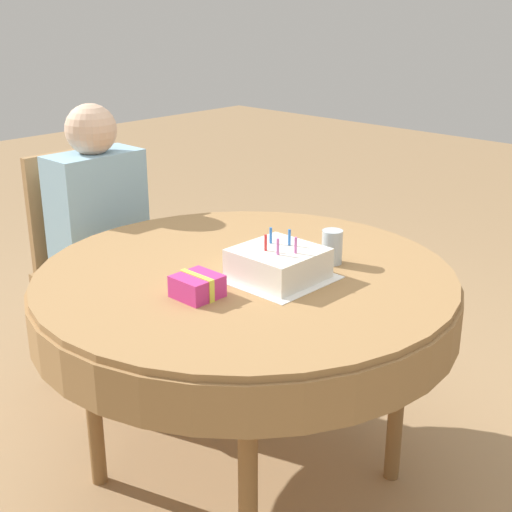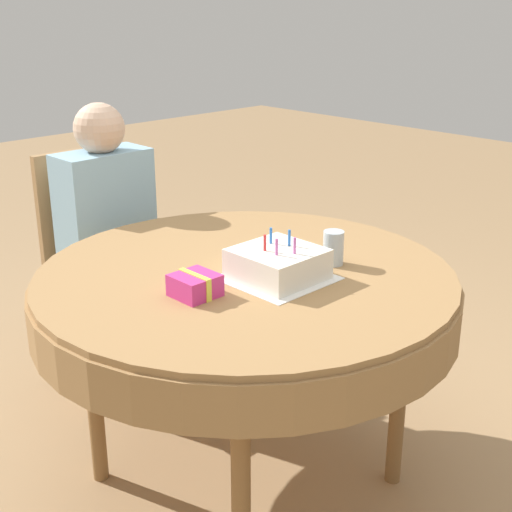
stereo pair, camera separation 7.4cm
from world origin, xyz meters
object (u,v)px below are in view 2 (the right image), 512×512
(person, at_px, (110,222))
(birthday_cake, at_px, (278,264))
(chair, at_px, (99,258))
(drinking_glass, at_px, (333,248))
(gift_box, at_px, (195,285))

(person, height_order, birthday_cake, person)
(chair, distance_m, person, 0.20)
(birthday_cake, bearing_deg, person, 87.01)
(drinking_glass, relative_size, gift_box, 0.88)
(person, xyz_separation_m, birthday_cake, (-0.05, -0.95, 0.10))
(birthday_cake, distance_m, gift_box, 0.26)
(gift_box, bearing_deg, chair, 72.89)
(chair, relative_size, drinking_glass, 8.96)
(person, height_order, drinking_glass, person)
(drinking_glass, xyz_separation_m, gift_box, (-0.45, 0.10, -0.02))
(chair, distance_m, gift_box, 1.05)
(person, relative_size, birthday_cake, 5.05)
(birthday_cake, height_order, drinking_glass, birthday_cake)
(person, height_order, gift_box, person)
(chair, relative_size, person, 0.82)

